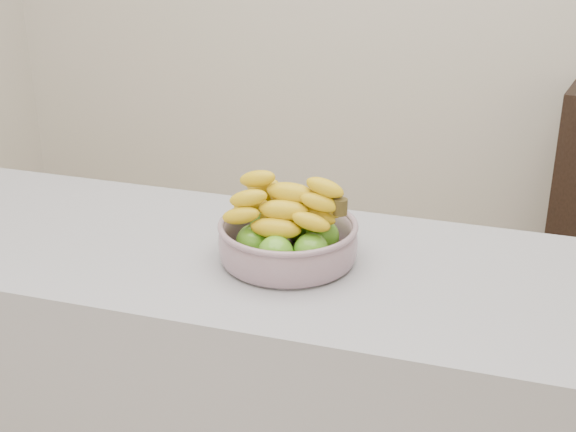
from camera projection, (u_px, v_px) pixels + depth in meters
name	position (u px, v px, depth m)	size (l,w,h in m)	color
counter	(280.00, 431.00, 1.87)	(2.00, 0.60, 0.90)	#95949C
fruit_bowl	(288.00, 236.00, 1.66)	(0.29, 0.29, 0.17)	#A1ADC1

